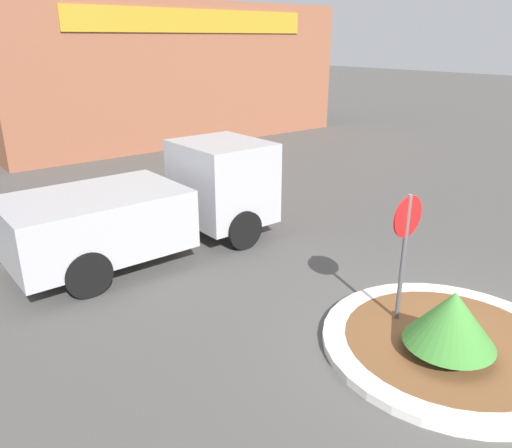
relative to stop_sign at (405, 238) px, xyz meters
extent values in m
plane|color=#514F4C|center=(0.09, -0.90, -1.54)|extent=(120.00, 120.00, 0.00)
cylinder|color=silver|center=(0.09, -0.90, -1.47)|extent=(3.80, 3.80, 0.13)
cylinder|color=brown|center=(0.09, -0.90, -1.47)|extent=(3.11, 3.11, 0.13)
cylinder|color=#4C4C51|center=(0.00, 0.00, -0.42)|extent=(0.07, 0.07, 2.24)
cylinder|color=#B71414|center=(0.00, 0.00, 0.35)|extent=(0.66, 0.03, 0.66)
cylinder|color=brown|center=(-0.24, -1.06, -1.31)|extent=(0.08, 0.08, 0.18)
cone|color=#3D7F33|center=(-0.24, -1.06, -0.82)|extent=(1.29, 1.29, 0.82)
cube|color=#B2B2B7|center=(0.13, 5.13, -0.23)|extent=(1.84, 2.12, 1.83)
cube|color=#B2B2B7|center=(-2.95, 5.11, -0.55)|extent=(3.44, 2.24, 1.19)
cube|color=black|center=(0.77, 5.14, 0.09)|extent=(0.05, 1.88, 0.64)
cylinder|color=black|center=(-0.05, 6.15, -1.10)|extent=(0.88, 0.25, 0.88)
cylinder|color=black|center=(-0.03, 4.12, -1.10)|extent=(0.88, 0.25, 0.88)
cylinder|color=black|center=(-3.58, 6.12, -1.10)|extent=(0.88, 0.25, 0.88)
cylinder|color=black|center=(-3.57, 4.09, -1.10)|extent=(0.88, 0.25, 0.88)
cube|color=#93563D|center=(5.40, 17.43, 1.41)|extent=(15.75, 6.00, 5.89)
cube|color=#B28E23|center=(5.40, 14.40, 3.54)|extent=(11.02, 0.08, 0.90)
camera|label=1|loc=(-6.20, -4.14, 2.88)|focal=35.00mm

